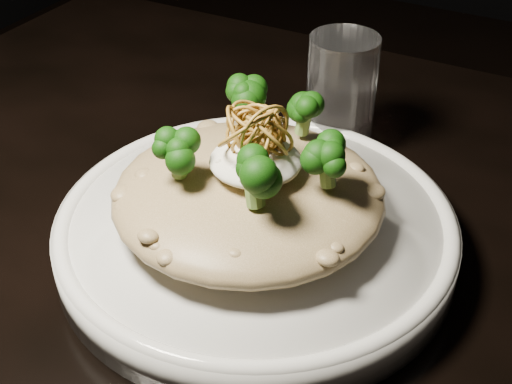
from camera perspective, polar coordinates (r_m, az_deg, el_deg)
table at (r=0.60m, az=5.95°, el=-12.95°), size 1.10×0.80×0.75m
plate at (r=0.55m, az=0.00°, el=-3.31°), size 0.31×0.31×0.03m
risotto at (r=0.53m, az=-0.61°, el=-0.18°), size 0.20×0.20×0.04m
broccoli at (r=0.50m, az=0.37°, el=4.46°), size 0.14×0.14×0.05m
cheese at (r=0.51m, az=-0.03°, el=2.49°), size 0.07×0.07×0.02m
shallots at (r=0.50m, az=0.13°, el=5.53°), size 0.06×0.06×0.04m
drinking_glass at (r=0.66m, az=6.82°, el=7.77°), size 0.08×0.08×0.11m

